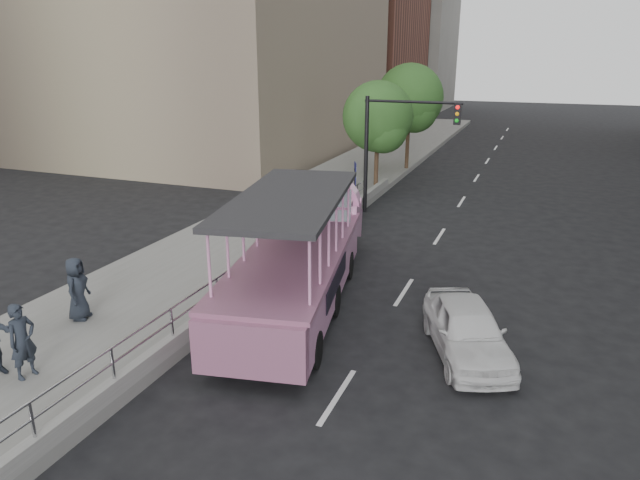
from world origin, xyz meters
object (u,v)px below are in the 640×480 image
duck_boat (302,255)px  traffic_signal (393,137)px  parking_sign (355,187)px  street_tree_far (411,101)px  pedestrian_far (77,289)px  street_tree_near (379,120)px  pedestrian_near (22,341)px  car (467,329)px

duck_boat → traffic_signal: traffic_signal is taller
parking_sign → street_tree_far: 12.21m
parking_sign → street_tree_far: size_ratio=0.43×
pedestrian_far → street_tree_far: (3.28, 23.43, 3.16)m
street_tree_near → street_tree_far: street_tree_far is taller
pedestrian_far → parking_sign: size_ratio=0.62×
pedestrian_near → parking_sign: (2.77, 14.15, 0.57)m
duck_boat → street_tree_far: 19.58m
pedestrian_far → parking_sign: parking_sign is taller
pedestrian_near → traffic_signal: bearing=-4.9°
duck_boat → street_tree_far: (-1.32, 19.30, 3.02)m
street_tree_far → pedestrian_near: bearing=-94.9°
street_tree_near → parking_sign: bearing=-83.1°
street_tree_near → traffic_signal: bearing=-65.0°
street_tree_far → car: bearing=-73.2°
street_tree_far → pedestrian_far: bearing=-98.0°
duck_boat → pedestrian_near: 7.67m
car → street_tree_far: street_tree_far is taller
pedestrian_far → street_tree_near: 17.91m
pedestrian_near → pedestrian_far: size_ratio=1.00×
parking_sign → street_tree_near: size_ratio=0.48×
duck_boat → parking_sign: bearing=96.2°
parking_sign → street_tree_near: (-0.72, 5.93, 2.10)m
traffic_signal → parking_sign: bearing=-109.4°
duck_boat → pedestrian_near: bearing=-117.7°
pedestrian_near → traffic_signal: (3.65, 16.65, 2.35)m
duck_boat → street_tree_near: (-1.52, 13.30, 2.54)m
car → street_tree_near: (-6.57, 15.09, 3.15)m
car → pedestrian_near: 9.97m
parking_sign → street_tree_near: 6.33m
pedestrian_far → traffic_signal: bearing=-34.9°
pedestrian_near → car: bearing=-52.5°
pedestrian_far → street_tree_near: (3.08, 17.43, 2.68)m
pedestrian_near → street_tree_far: bearing=2.5°
car → traffic_signal: (-4.97, 11.66, 2.83)m
car → street_tree_far: bearing=84.0°
pedestrian_far → street_tree_far: 23.87m
street_tree_far → parking_sign: bearing=-87.5°
duck_boat → street_tree_far: size_ratio=1.66×
traffic_signal → duck_boat: bearing=-90.5°
car → street_tree_near: street_tree_near is taller
duck_boat → pedestrian_far: size_ratio=6.33×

